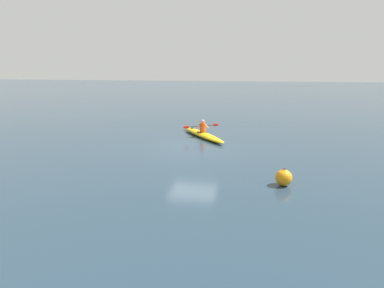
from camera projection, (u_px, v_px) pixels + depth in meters
ground_plane at (193, 147)px, 17.97m from camera, size 160.00×160.00×0.00m
kayak at (203, 135)px, 20.54m from camera, size 3.47×4.59×0.31m
kayaker at (203, 127)px, 20.45m from camera, size 1.97×1.38×0.76m
mooring_buoy_white_far at (284, 178)px, 12.19m from camera, size 0.60×0.60×0.64m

